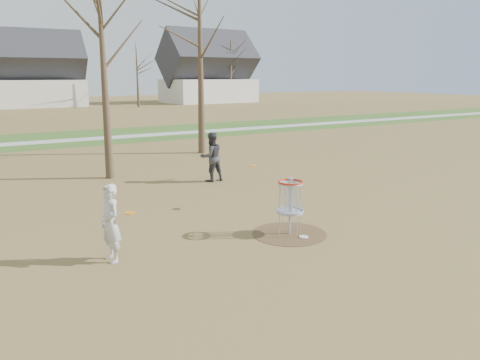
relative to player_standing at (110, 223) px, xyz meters
name	(u,v)px	position (x,y,z in m)	size (l,w,h in m)	color
ground	(289,234)	(4.15, -0.49, -0.81)	(160.00, 160.00, 0.00)	brown
green_band	(87,137)	(4.15, 20.51, -0.80)	(160.00, 8.00, 0.01)	#2D5119
footpath	(91,139)	(4.15, 19.51, -0.79)	(160.00, 1.50, 0.01)	#9E9E99
dirt_circle	(289,234)	(4.15, -0.49, -0.80)	(1.80, 1.80, 0.01)	#47331E
player_standing	(110,223)	(0.00, 0.00, 0.00)	(0.59, 0.39, 1.62)	#BABABA
player_throwing	(211,157)	(5.17, 5.63, 0.08)	(0.86, 0.67, 1.77)	#34353A
disc_grounded	(304,237)	(4.28, -0.88, -0.79)	(0.22, 0.22, 0.02)	silver
discs_in_play	(204,184)	(2.57, 0.92, 0.33)	(4.45, 2.32, 0.24)	orange
disc_golf_basket	(290,197)	(4.15, -0.49, 0.11)	(0.64, 0.64, 1.35)	#9EA3AD
bare_trees	(65,57)	(5.93, 35.30, 4.54)	(52.62, 44.98, 9.00)	#382B1E
houses_row	(61,77)	(8.46, 52.07, 2.71)	(56.51, 10.01, 7.26)	silver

